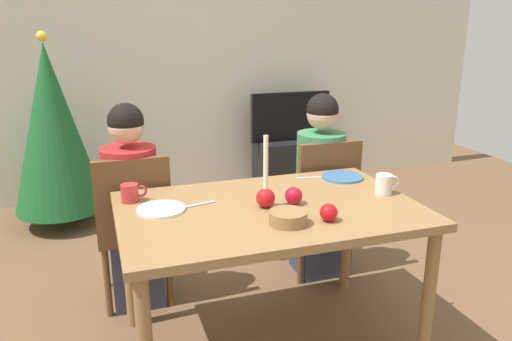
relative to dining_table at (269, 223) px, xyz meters
The scene contains 19 objects.
back_wall 2.68m from the dining_table, 90.00° to the left, with size 6.40×0.10×2.60m, color beige.
dining_table is the anchor object (origin of this frame).
chair_left 0.86m from the dining_table, 133.93° to the left, with size 0.40×0.40×0.90m.
chair_right 0.85m from the dining_table, 46.86° to the left, with size 0.40×0.40×0.90m.
person_left_child 0.87m from the dining_table, 132.45° to the left, with size 0.30×0.30×1.17m.
person_right_child 0.86m from the dining_table, 48.34° to the left, with size 0.30×0.30×1.17m.
tv_stand 2.56m from the dining_table, 65.55° to the left, with size 0.64×0.40×0.48m, color black.
tv 2.53m from the dining_table, 65.56° to the left, with size 0.79×0.05×0.46m.
christmas_tree 2.27m from the dining_table, 117.52° to the left, with size 0.69×0.69×1.52m.
candle_centerpiece 0.15m from the dining_table, behind, with size 0.09×0.09×0.34m.
plate_left 0.51m from the dining_table, 167.36° to the left, with size 0.22×0.22×0.01m, color white.
plate_right 0.62m from the dining_table, 28.51° to the left, with size 0.23×0.23×0.01m, color teal.
mug_left 0.68m from the dining_table, 155.63° to the left, with size 0.13×0.08×0.09m.
mug_right 0.62m from the dining_table, ahead, with size 0.13×0.08×0.10m.
fork_left 0.35m from the dining_table, 159.58° to the left, with size 0.18×0.01×0.01m, color silver.
fork_right 0.51m from the dining_table, 41.84° to the left, with size 0.18×0.01×0.01m, color silver.
bowl_walnuts 0.25m from the dining_table, 88.59° to the right, with size 0.16×0.16×0.06m, color olive.
apple_near_candle 0.17m from the dining_table, ahead, with size 0.08×0.08×0.08m, color #B21123.
apple_by_left_plate 0.33m from the dining_table, 53.24° to the right, with size 0.08×0.08×0.08m, color red.
Camera 1 is at (-0.75, -2.06, 1.59)m, focal length 35.03 mm.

